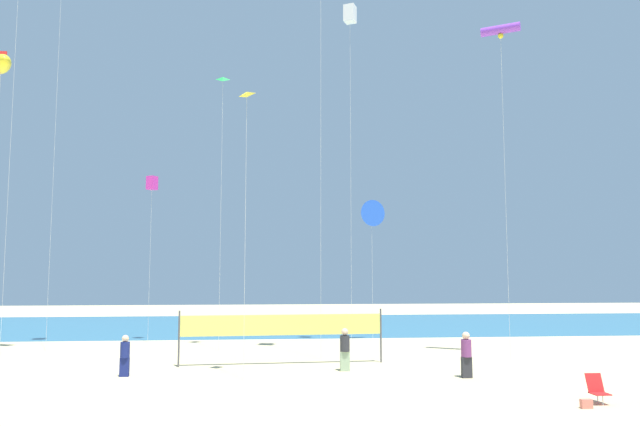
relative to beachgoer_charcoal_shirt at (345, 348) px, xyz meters
name	(u,v)px	position (x,y,z in m)	size (l,w,h in m)	color
ocean_band	(273,325)	(-2.71, 22.02, -0.93)	(120.00, 20.00, 0.01)	teal
beachgoer_charcoal_shirt	(345,348)	(0.00, 0.00, 0.00)	(0.40, 0.40, 1.74)	#99B28C
beachgoer_navy_shirt	(125,354)	(-8.76, -0.53, -0.08)	(0.37, 0.37, 1.60)	navy
beachgoer_plum_shirt	(466,353)	(4.48, -2.01, 0.01)	(0.40, 0.40, 1.75)	#2D2D33
folding_beach_chair	(597,388)	(7.04, -6.74, -0.47)	(0.52, 0.65, 0.89)	red
volleyball_net	(283,327)	(-2.53, 1.95, 0.71)	(9.02, 0.63, 2.40)	#4C4C51
beach_handbag	(586,404)	(6.31, -7.39, -0.80)	(0.34, 0.17, 0.27)	#EA7260
kite_violet_tube	(500,31)	(8.09, 2.45, 14.92)	(1.82, 1.33, 16.14)	silver
kite_blue_delta	(372,213)	(3.05, 10.47, 6.65)	(1.61, 0.73, 8.39)	silver
kite_yellow_inflatable	(1,64)	(-13.50, -1.62, 11.09)	(1.53, 1.97, 12.54)	silver
kite_white_box	(350,15)	(1.40, 7.79, 17.82)	(0.82, 0.82, 19.31)	silver
kite_magenta_box	(152,183)	(-10.08, 11.02, 8.38)	(0.68, 0.68, 9.74)	silver
kite_yellow_diamond	(246,100)	(-4.11, -1.62, 9.94)	(0.58, 0.56, 11.27)	silver
kite_green_diamond	(223,84)	(-5.70, 6.90, 13.28)	(0.59, 0.59, 14.72)	silver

